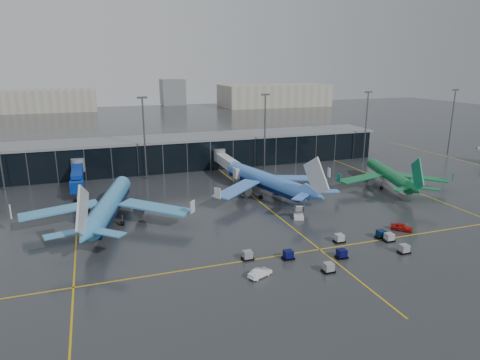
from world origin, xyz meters
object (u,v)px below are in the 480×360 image
object	(u,v)px
airliner_arkefly	(108,193)
mobile_airstair	(299,215)
airliner_klm_near	(265,171)
baggage_carts	(341,249)
service_van_red	(402,227)
service_van_white	(260,273)
airliner_aer_lingus	(390,168)

from	to	relation	value
airliner_arkefly	mobile_airstair	xyz separation A→B (m)	(41.83, -11.64, -6.15)
airliner_klm_near	baggage_carts	world-z (taller)	airliner_klm_near
service_van_red	airliner_klm_near	bearing A→B (deg)	76.53
baggage_carts	service_van_white	distance (m)	18.80
airliner_arkefly	airliner_aer_lingus	size ratio (longest dim) A/B	1.17
baggage_carts	mobile_airstair	world-z (taller)	mobile_airstair
service_van_white	airliner_arkefly	bearing A→B (deg)	8.26
airliner_aer_lingus	service_van_red	size ratio (longest dim) A/B	8.42
airliner_arkefly	service_van_white	size ratio (longest dim) A/B	9.95
mobile_airstair	service_van_white	world-z (taller)	mobile_airstair
baggage_carts	airliner_aer_lingus	bearing A→B (deg)	42.67
mobile_airstair	service_van_white	distance (m)	30.45
airliner_klm_near	service_van_white	xyz separation A→B (m)	(-18.74, -43.32, -6.01)
airliner_arkefly	airliner_aer_lingus	world-z (taller)	airliner_arkefly
airliner_klm_near	airliner_aer_lingus	xyz separation A→B (m)	(36.90, -5.00, -0.82)
airliner_aer_lingus	baggage_carts	world-z (taller)	airliner_aer_lingus
airliner_arkefly	service_van_red	xyz separation A→B (m)	(59.46, -25.94, -6.14)
service_van_white	service_van_red	bearing A→B (deg)	-100.19
airliner_arkefly	airliner_klm_near	distance (m)	42.15
service_van_red	service_van_white	size ratio (longest dim) A/B	1.01
airliner_arkefly	airliner_aer_lingus	distance (m)	78.35
airliner_klm_near	airliner_aer_lingus	bearing A→B (deg)	-21.78
mobile_airstair	airliner_arkefly	bearing A→B (deg)	-172.81
mobile_airstair	service_van_white	xyz separation A→B (m)	(-19.19, -23.64, -0.02)
airliner_aer_lingus	mobile_airstair	distance (m)	39.63
airliner_aer_lingus	service_van_red	bearing A→B (deg)	-106.46
airliner_arkefly	airliner_klm_near	world-z (taller)	airliner_arkefly
service_van_white	baggage_carts	bearing A→B (deg)	-102.25
airliner_aer_lingus	service_van_white	bearing A→B (deg)	-128.91
airliner_klm_near	baggage_carts	distance (m)	39.81
service_van_red	airliner_aer_lingus	bearing A→B (deg)	15.50
service_van_red	service_van_white	bearing A→B (deg)	152.74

